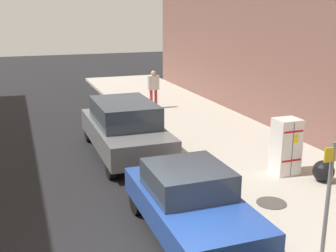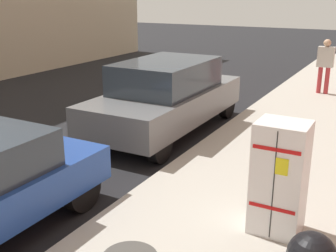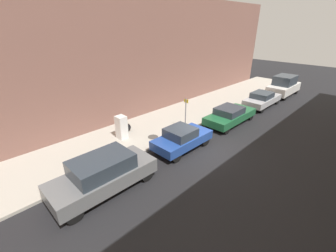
# 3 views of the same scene
# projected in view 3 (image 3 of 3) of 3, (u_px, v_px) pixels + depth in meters

# --- Properties ---
(ground_plane) EXTENTS (80.00, 80.00, 0.00)m
(ground_plane) POSITION_uv_depth(u_px,v_px,m) (203.00, 148.00, 14.16)
(ground_plane) COLOR black
(sidewalk_slab) EXTENTS (4.73, 44.00, 0.15)m
(sidewalk_slab) POSITION_uv_depth(u_px,v_px,m) (155.00, 126.00, 17.04)
(sidewalk_slab) COLOR #B2ADA0
(sidewalk_slab) RESTS_ON ground
(building_facade_near) EXTENTS (2.50, 39.60, 9.29)m
(building_facade_near) POSITION_uv_depth(u_px,v_px,m) (123.00, 59.00, 17.47)
(building_facade_near) COLOR #7F564C
(building_facade_near) RESTS_ON ground
(discarded_refrigerator) EXTENTS (0.67, 0.59, 1.55)m
(discarded_refrigerator) POSITION_uv_depth(u_px,v_px,m) (121.00, 127.00, 14.85)
(discarded_refrigerator) COLOR white
(discarded_refrigerator) RESTS_ON sidewalk_slab
(manhole_cover) EXTENTS (0.70, 0.70, 0.02)m
(manhole_cover) POSITION_uv_depth(u_px,v_px,m) (153.00, 137.00, 15.24)
(manhole_cover) COLOR #47443F
(manhole_cover) RESTS_ON sidewalk_slab
(street_sign_post) EXTENTS (0.36, 0.07, 2.33)m
(street_sign_post) POSITION_uv_depth(u_px,v_px,m) (186.00, 112.00, 15.89)
(street_sign_post) COLOR slate
(street_sign_post) RESTS_ON sidewalk_slab
(trash_bag) EXTENTS (0.57, 0.57, 0.57)m
(trash_bag) POSITION_uv_depth(u_px,v_px,m) (127.00, 127.00, 15.99)
(trash_bag) COLOR black
(trash_bag) RESTS_ON sidewalk_slab
(parked_suv_gray) EXTENTS (1.99, 4.89, 1.75)m
(parked_suv_gray) POSITION_uv_depth(u_px,v_px,m) (103.00, 174.00, 10.28)
(parked_suv_gray) COLOR slate
(parked_suv_gray) RESTS_ON ground
(parked_hatchback_blue) EXTENTS (1.77, 3.91, 1.45)m
(parked_hatchback_blue) POSITION_uv_depth(u_px,v_px,m) (182.00, 138.00, 13.82)
(parked_hatchback_blue) COLOR #23479E
(parked_hatchback_blue) RESTS_ON ground
(parked_sedan_green) EXTENTS (1.90, 4.79, 1.38)m
(parked_sedan_green) POSITION_uv_depth(u_px,v_px,m) (230.00, 115.00, 17.41)
(parked_sedan_green) COLOR #1E6038
(parked_sedan_green) RESTS_ON ground
(parked_sedan_silver) EXTENTS (1.79, 4.56, 1.40)m
(parked_sedan_silver) POSITION_uv_depth(u_px,v_px,m) (262.00, 99.00, 21.05)
(parked_sedan_silver) COLOR silver
(parked_sedan_silver) RESTS_ON ground
(parked_van_white) EXTENTS (2.00, 4.71, 2.14)m
(parked_van_white) POSITION_uv_depth(u_px,v_px,m) (284.00, 86.00, 24.26)
(parked_van_white) COLOR silver
(parked_van_white) RESTS_ON ground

